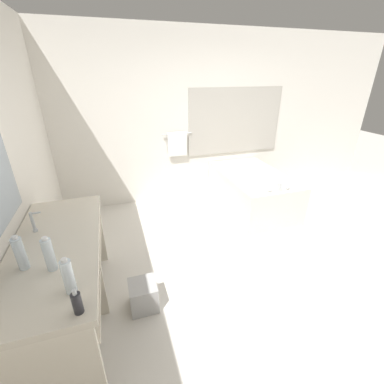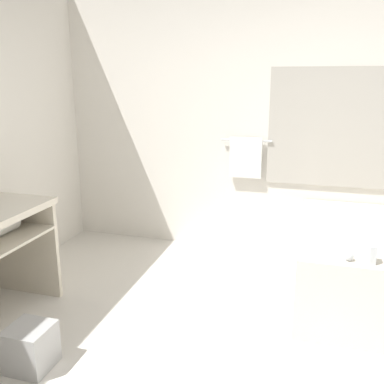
{
  "view_description": "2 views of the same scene",
  "coord_description": "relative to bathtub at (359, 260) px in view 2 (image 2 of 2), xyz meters",
  "views": [
    {
      "loc": [
        -1.34,
        -1.92,
        2.07
      ],
      "look_at": [
        -0.49,
        0.75,
        0.75
      ],
      "focal_mm": 24.0,
      "sensor_mm": 36.0,
      "label": 1
    },
    {
      "loc": [
        0.36,
        -1.99,
        1.74
      ],
      "look_at": [
        -0.48,
        0.89,
        0.94
      ],
      "focal_mm": 40.0,
      "sensor_mm": 36.0,
      "label": 2
    }
  ],
  "objects": [
    {
      "name": "wall_back_with_blinds",
      "position": [
        -0.73,
        0.8,
        1.02
      ],
      "size": [
        7.4,
        0.13,
        2.7
      ],
      "color": "white",
      "rests_on": "ground_plane"
    },
    {
      "name": "bathtub",
      "position": [
        0.0,
        0.0,
        0.0
      ],
      "size": [
        0.93,
        1.53,
        0.71
      ],
      "color": "silver",
      "rests_on": "ground_plane"
    },
    {
      "name": "waste_bin",
      "position": [
        -1.99,
        -1.5,
        -0.19
      ],
      "size": [
        0.26,
        0.26,
        0.28
      ],
      "color": "#B2B2B2",
      "rests_on": "ground_plane"
    }
  ]
}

